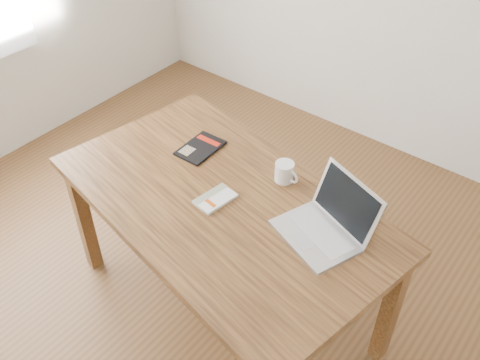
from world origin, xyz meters
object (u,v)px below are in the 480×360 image
Objects in this scene: black_guidebook at (200,148)px; laptop at (326,224)px; desk at (223,215)px; white_guidebook at (215,199)px; coffee_mug at (285,172)px.

laptop is at bearing -9.82° from black_guidebook.
laptop reaches higher than desk.
laptop is (0.45, 0.11, 0.14)m from desk.
desk is at bearing -146.15° from laptop.
white_guidebook is (-0.02, -0.02, 0.10)m from desk.
desk is 0.49m from laptop.
black_guidebook is at bearing -162.85° from coffee_mug.
coffee_mug is (0.13, 0.28, 0.14)m from desk.
desk is 0.10m from white_guidebook.
desk is 0.40m from black_guidebook.
coffee_mug reaches higher than black_guidebook.
coffee_mug is at bearing 70.41° from white_guidebook.
black_guidebook is at bearing -167.51° from laptop.
black_guidebook is at bearing 156.71° from desk.
laptop is (0.48, 0.13, 0.04)m from white_guidebook.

